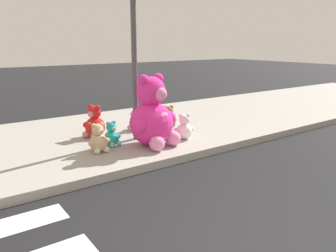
{
  "coord_description": "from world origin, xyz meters",
  "views": [
    {
      "loc": [
        -2.38,
        -1.51,
        2.12
      ],
      "look_at": [
        1.25,
        3.6,
        0.55
      ],
      "focal_mm": 35.98,
      "sensor_mm": 36.0,
      "label": 1
    }
  ],
  "objects_px": {
    "sign_pole": "(134,56)",
    "plush_teal": "(112,136)",
    "plush_red": "(94,124)",
    "plush_tan": "(99,140)",
    "plush_pink_large": "(153,118)",
    "plush_white": "(184,129)",
    "plush_lavender": "(135,121)",
    "plush_brown": "(168,120)"
  },
  "relations": [
    {
      "from": "plush_lavender",
      "to": "plush_pink_large",
      "type": "bearing_deg",
      "value": -103.93
    },
    {
      "from": "plush_lavender",
      "to": "plush_white",
      "type": "distance_m",
      "value": 1.31
    },
    {
      "from": "plush_tan",
      "to": "plush_teal",
      "type": "height_order",
      "value": "plush_tan"
    },
    {
      "from": "plush_pink_large",
      "to": "plush_white",
      "type": "bearing_deg",
      "value": 0.58
    },
    {
      "from": "plush_lavender",
      "to": "plush_teal",
      "type": "relative_size",
      "value": 1.06
    },
    {
      "from": "sign_pole",
      "to": "plush_lavender",
      "type": "height_order",
      "value": "sign_pole"
    },
    {
      "from": "sign_pole",
      "to": "plush_tan",
      "type": "relative_size",
      "value": 5.86
    },
    {
      "from": "plush_lavender",
      "to": "plush_tan",
      "type": "xyz_separation_m",
      "value": [
        -1.34,
        -0.99,
        0.02
      ]
    },
    {
      "from": "sign_pole",
      "to": "plush_lavender",
      "type": "bearing_deg",
      "value": 61.35
    },
    {
      "from": "plush_teal",
      "to": "plush_pink_large",
      "type": "bearing_deg",
      "value": -34.11
    },
    {
      "from": "plush_tan",
      "to": "plush_white",
      "type": "bearing_deg",
      "value": -7.36
    },
    {
      "from": "plush_pink_large",
      "to": "plush_tan",
      "type": "distance_m",
      "value": 1.11
    },
    {
      "from": "sign_pole",
      "to": "plush_pink_large",
      "type": "distance_m",
      "value": 1.29
    },
    {
      "from": "plush_tan",
      "to": "plush_lavender",
      "type": "bearing_deg",
      "value": 36.36
    },
    {
      "from": "plush_tan",
      "to": "plush_teal",
      "type": "xyz_separation_m",
      "value": [
        0.37,
        0.21,
        -0.03
      ]
    },
    {
      "from": "plush_tan",
      "to": "plush_teal",
      "type": "bearing_deg",
      "value": 29.46
    },
    {
      "from": "plush_red",
      "to": "plush_tan",
      "type": "relative_size",
      "value": 1.27
    },
    {
      "from": "plush_pink_large",
      "to": "plush_white",
      "type": "distance_m",
      "value": 0.84
    },
    {
      "from": "sign_pole",
      "to": "plush_tan",
      "type": "xyz_separation_m",
      "value": [
        -0.99,
        -0.35,
        -1.48
      ]
    },
    {
      "from": "sign_pole",
      "to": "plush_lavender",
      "type": "distance_m",
      "value": 1.66
    },
    {
      "from": "plush_pink_large",
      "to": "plush_white",
      "type": "relative_size",
      "value": 2.55
    },
    {
      "from": "plush_brown",
      "to": "plush_white",
      "type": "distance_m",
      "value": 0.87
    },
    {
      "from": "plush_tan",
      "to": "plush_white",
      "type": "relative_size",
      "value": 1.0
    },
    {
      "from": "plush_tan",
      "to": "plush_white",
      "type": "height_order",
      "value": "plush_tan"
    },
    {
      "from": "plush_red",
      "to": "plush_white",
      "type": "xyz_separation_m",
      "value": [
        1.46,
        -1.22,
        -0.06
      ]
    },
    {
      "from": "plush_pink_large",
      "to": "plush_teal",
      "type": "height_order",
      "value": "plush_pink_large"
    },
    {
      "from": "plush_lavender",
      "to": "plush_teal",
      "type": "height_order",
      "value": "plush_lavender"
    },
    {
      "from": "sign_pole",
      "to": "plush_red",
      "type": "height_order",
      "value": "sign_pole"
    },
    {
      "from": "plush_tan",
      "to": "plush_white",
      "type": "distance_m",
      "value": 1.82
    },
    {
      "from": "plush_red",
      "to": "plush_teal",
      "type": "relative_size",
      "value": 1.45
    },
    {
      "from": "plush_tan",
      "to": "plush_teal",
      "type": "distance_m",
      "value": 0.43
    },
    {
      "from": "plush_brown",
      "to": "plush_lavender",
      "type": "relative_size",
      "value": 1.11
    },
    {
      "from": "plush_white",
      "to": "plush_teal",
      "type": "distance_m",
      "value": 1.5
    },
    {
      "from": "plush_pink_large",
      "to": "plush_teal",
      "type": "distance_m",
      "value": 0.88
    },
    {
      "from": "plush_pink_large",
      "to": "sign_pole",
      "type": "bearing_deg",
      "value": 94.23
    },
    {
      "from": "sign_pole",
      "to": "plush_lavender",
      "type": "relative_size",
      "value": 6.3
    },
    {
      "from": "plush_white",
      "to": "plush_teal",
      "type": "xyz_separation_m",
      "value": [
        -1.44,
        0.44,
        -0.03
      ]
    },
    {
      "from": "plush_brown",
      "to": "plush_lavender",
      "type": "height_order",
      "value": "plush_brown"
    },
    {
      "from": "plush_brown",
      "to": "plush_teal",
      "type": "distance_m",
      "value": 1.69
    },
    {
      "from": "sign_pole",
      "to": "plush_teal",
      "type": "height_order",
      "value": "sign_pole"
    },
    {
      "from": "plush_red",
      "to": "plush_pink_large",
      "type": "bearing_deg",
      "value": -60.88
    },
    {
      "from": "plush_pink_large",
      "to": "plush_red",
      "type": "height_order",
      "value": "plush_pink_large"
    }
  ]
}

